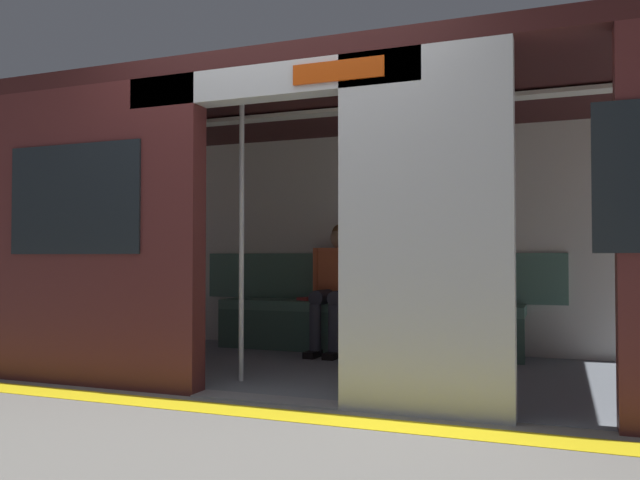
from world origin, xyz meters
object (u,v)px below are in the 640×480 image
object	(u,v)px
book	(310,299)
train_car	(321,186)
person_seated	(338,278)
bench_seat	(363,314)
handbag	(387,293)
grab_pole_far	(359,236)
grab_pole_door	(242,237)

from	to	relation	value
book	train_car	bearing A→B (deg)	144.65
train_car	person_seated	world-z (taller)	train_car
bench_seat	person_seated	size ratio (longest dim) A/B	2.38
person_seated	handbag	size ratio (longest dim) A/B	4.59
book	grab_pole_far	size ratio (longest dim) A/B	0.11
handbag	grab_pole_far	distance (m)	1.65
bench_seat	grab_pole_far	world-z (taller)	grab_pole_far
grab_pole_door	handbag	bearing A→B (deg)	-111.82
train_car	handbag	distance (m)	1.34
handbag	grab_pole_door	bearing A→B (deg)	68.18
person_seated	grab_pole_far	xyz separation A→B (m)	(-0.65, 1.46, 0.34)
train_car	bench_seat	size ratio (longest dim) A/B	2.26
train_car	grab_pole_door	xyz separation A→B (m)	(0.36, 0.64, -0.41)
train_car	person_seated	distance (m)	1.16
handbag	book	xyz separation A→B (m)	(0.77, -0.04, -0.07)
grab_pole_door	grab_pole_far	distance (m)	0.86
grab_pole_far	book	bearing A→B (deg)	-58.39
bench_seat	handbag	distance (m)	0.29
train_car	grab_pole_door	bearing A→B (deg)	60.42
book	grab_pole_far	distance (m)	1.96
handbag	grab_pole_far	xyz separation A→B (m)	(-0.21, 1.56, 0.47)
person_seated	book	xyz separation A→B (m)	(0.33, -0.14, -0.20)
person_seated	book	size ratio (longest dim) A/B	5.43
grab_pole_far	bench_seat	bearing A→B (deg)	-74.17
person_seated	train_car	bearing A→B (deg)	100.46
person_seated	grab_pole_far	distance (m)	1.64
handbag	grab_pole_far	bearing A→B (deg)	97.80
train_car	bench_seat	xyz separation A→B (m)	(-0.07, -0.92, -1.08)
book	grab_pole_far	xyz separation A→B (m)	(-0.99, 1.60, 0.54)
grab_pole_door	grab_pole_far	bearing A→B (deg)	-177.05
bench_seat	grab_pole_far	xyz separation A→B (m)	(-0.43, 1.51, 0.67)
person_seated	grab_pole_door	bearing A→B (deg)	82.28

